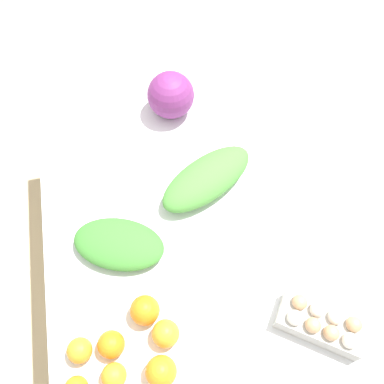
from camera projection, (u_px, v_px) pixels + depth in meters
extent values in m
plane|color=#C6B289|center=(192.00, 267.00, 2.04)|extent=(8.00, 8.00, 0.00)
cube|color=silver|center=(192.00, 197.00, 1.43)|extent=(1.45, 0.98, 0.03)
cylinder|color=olive|center=(74.00, 129.00, 2.01)|extent=(0.06, 0.06, 0.68)
cylinder|color=olive|center=(250.00, 100.00, 2.10)|extent=(0.06, 0.06, 0.68)
sphere|color=#7A2D75|center=(170.00, 95.00, 1.52)|extent=(0.17, 0.17, 0.17)
cube|color=#B7B7B2|center=(320.00, 324.00, 1.18)|extent=(0.22, 0.25, 0.06)
sphere|color=white|center=(295.00, 318.00, 1.15)|extent=(0.04, 0.04, 0.04)
sphere|color=tan|center=(313.00, 325.00, 1.14)|extent=(0.04, 0.04, 0.04)
sphere|color=tan|center=(331.00, 333.00, 1.13)|extent=(0.04, 0.04, 0.04)
sphere|color=white|center=(350.00, 341.00, 1.12)|extent=(0.04, 0.04, 0.04)
sphere|color=tan|center=(300.00, 302.00, 1.17)|extent=(0.04, 0.04, 0.04)
sphere|color=white|center=(317.00, 309.00, 1.16)|extent=(0.04, 0.04, 0.04)
sphere|color=white|center=(336.00, 317.00, 1.15)|extent=(0.04, 0.04, 0.04)
sphere|color=tan|center=(354.00, 324.00, 1.14)|extent=(0.04, 0.04, 0.04)
ellipsoid|color=#4C933D|center=(207.00, 178.00, 1.39)|extent=(0.29, 0.38, 0.09)
ellipsoid|color=#3D8433|center=(119.00, 244.00, 1.29)|extent=(0.26, 0.32, 0.07)
sphere|color=orange|center=(80.00, 350.00, 1.14)|extent=(0.07, 0.07, 0.07)
sphere|color=orange|center=(111.00, 344.00, 1.15)|extent=(0.07, 0.07, 0.07)
sphere|color=orange|center=(114.00, 376.00, 1.11)|extent=(0.07, 0.07, 0.07)
sphere|color=orange|center=(161.00, 371.00, 1.11)|extent=(0.08, 0.08, 0.08)
sphere|color=orange|center=(145.00, 310.00, 1.19)|extent=(0.08, 0.08, 0.08)
sphere|color=orange|center=(166.00, 334.00, 1.16)|extent=(0.08, 0.08, 0.08)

